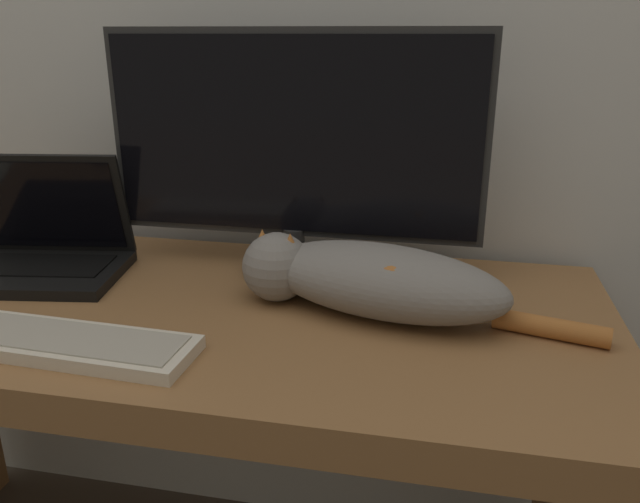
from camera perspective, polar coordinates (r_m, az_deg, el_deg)
The scene contains 5 objects.
desk at distance 1.17m, azimuth -12.42°, elevation -11.14°, with size 1.47×0.62×0.73m.
monitor at distance 1.14m, azimuth -2.47°, elevation 9.18°, with size 0.69×0.20×0.44m.
laptop at distance 1.29m, azimuth -23.92°, elevation 0.07°, with size 0.33×0.26×0.22m.
external_keyboard at distance 0.98m, azimuth -22.35°, elevation -7.74°, with size 0.40×0.13×0.02m.
cat at distance 1.01m, azimuth 4.43°, elevation -2.38°, with size 0.59×0.26×0.12m.
Camera 1 is at (0.44, -0.60, 1.17)m, focal length 35.00 mm.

